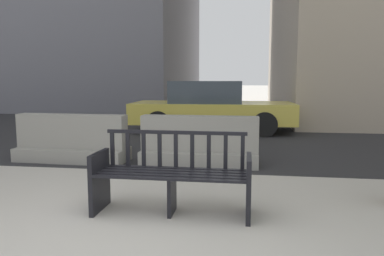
% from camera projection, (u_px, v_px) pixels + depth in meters
% --- Properties ---
extents(ground_plane, '(200.00, 200.00, 0.00)m').
position_uv_depth(ground_plane, '(109.00, 246.00, 3.28)').
color(ground_plane, '#B7B2A8').
extents(street_asphalt, '(120.00, 12.00, 0.01)m').
position_uv_depth(street_asphalt, '(209.00, 126.00, 11.81)').
color(street_asphalt, '#28282B').
rests_on(street_asphalt, ground).
extents(street_bench, '(1.69, 0.53, 0.88)m').
position_uv_depth(street_bench, '(172.00, 177.00, 4.05)').
color(street_bench, black).
rests_on(street_bench, ground).
extents(jersey_barrier_centre, '(2.01, 0.70, 0.84)m').
position_uv_depth(jersey_barrier_centre, '(199.00, 145.00, 6.41)').
color(jersey_barrier_centre, gray).
rests_on(jersey_barrier_centre, ground).
extents(jersey_barrier_left, '(2.02, 0.76, 0.84)m').
position_uv_depth(jersey_barrier_left, '(72.00, 142.00, 6.70)').
color(jersey_barrier_left, gray).
rests_on(jersey_barrier_left, ground).
extents(car_taxi_near, '(4.52, 2.08, 1.42)m').
position_uv_depth(car_taxi_near, '(211.00, 107.00, 10.51)').
color(car_taxi_near, '#DBC64C').
rests_on(car_taxi_near, ground).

